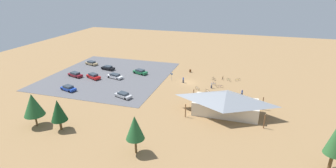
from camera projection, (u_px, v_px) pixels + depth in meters
The scene contains 27 objects.
ground at pixel (188, 83), 71.66m from camera, with size 160.00×160.00×0.00m, color #937047.
parking_lot_asphalt at pixel (110, 75), 77.22m from camera, with size 33.81×35.77×0.05m, color #56565B.
bike_pavilion at pixel (226, 101), 53.65m from camera, with size 15.55×8.52×4.96m.
trash_bin at pixel (190, 71), 79.92m from camera, with size 0.60×0.60×0.90m, color brown.
lot_sign at pixel (172, 76), 72.84m from camera, with size 0.56×0.08×2.20m.
pine_far_east at pixel (58, 110), 47.05m from camera, with size 2.97×2.97×6.07m.
pine_mideast at pixel (135, 128), 40.10m from camera, with size 2.98×2.98×6.71m.
pine_west at pixel (33, 105), 48.27m from camera, with size 3.79×3.79×6.60m.
bicycle_green_by_bin at pixel (229, 80), 72.66m from camera, with size 1.23×1.13×0.78m.
bicycle_black_near_sign at pixel (214, 79), 73.26m from camera, with size 1.24×1.24×0.83m.
bicycle_orange_yard_right at pixel (223, 78), 73.96m from camera, with size 0.48×1.78×0.85m.
bicycle_white_front_row at pixel (207, 91), 65.00m from camera, with size 1.44×1.07×0.85m.
bicycle_purple_near_porch at pixel (220, 86), 67.97m from camera, with size 1.71×0.65×0.79m.
bicycle_silver_mid_cluster at pixel (197, 88), 66.62m from camera, with size 1.31×1.11×0.81m.
bicycle_yellow_edge_north at pixel (238, 80), 72.81m from camera, with size 1.39×0.95×0.75m.
bicycle_blue_back_row at pixel (214, 84), 69.77m from camera, with size 1.33×1.13×0.78m.
car_blue_end_stall at pixel (68, 88), 65.98m from camera, with size 4.56×2.95×1.32m.
car_maroon_front_row at pixel (75, 74), 75.82m from camera, with size 4.96×3.09×1.38m.
car_black_inner_stall at pixel (108, 68), 81.99m from camera, with size 4.61×2.69×1.28m.
car_silver_by_curb at pixel (123, 95), 61.88m from camera, with size 4.66×3.06×1.27m.
car_white_aisle_side at pixel (115, 76), 74.60m from camera, with size 5.10×3.00×1.33m.
car_tan_far_end at pixel (91, 63), 86.99m from camera, with size 4.79×3.01×1.31m.
car_red_second_row at pixel (93, 76), 74.30m from camera, with size 4.98×3.62×1.50m.
car_green_mid_lot at pixel (140, 72), 78.17m from camera, with size 4.82×3.23×1.39m.
visitor_by_pavilion at pixel (242, 93), 62.39m from camera, with size 0.39×0.40×1.84m.
visitor_at_bikes at pixel (183, 80), 71.16m from camera, with size 0.36×0.39×1.76m.
visitor_crossing_yard at pixel (212, 85), 67.42m from camera, with size 0.39×0.40×1.76m.
Camera 1 is at (-14.12, 65.72, 25.48)m, focal length 27.60 mm.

